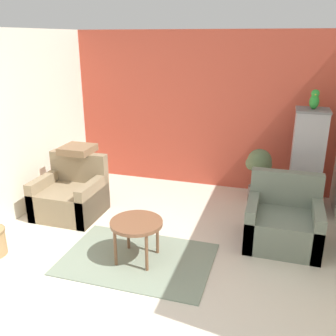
{
  "coord_description": "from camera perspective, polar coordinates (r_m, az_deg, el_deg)",
  "views": [
    {
      "loc": [
        1.27,
        -2.38,
        2.42
      ],
      "look_at": [
        0.0,
        1.79,
        0.88
      ],
      "focal_mm": 40.0,
      "sensor_mm": 36.0,
      "label": 1
    }
  ],
  "objects": [
    {
      "name": "area_rug",
      "position": [
        4.44,
        -4.67,
        -13.63
      ],
      "size": [
        1.69,
        1.15,
        0.01
      ],
      "color": "gray",
      "rests_on": "ground_plane"
    },
    {
      "name": "wall_left",
      "position": [
        5.52,
        -22.14,
        5.9
      ],
      "size": [
        0.06,
        3.57,
        2.53
      ],
      "color": "silver",
      "rests_on": "ground_plane"
    },
    {
      "name": "potted_plant",
      "position": [
        5.8,
        13.64,
        -0.15
      ],
      "size": [
        0.4,
        0.36,
        0.84
      ],
      "color": "#66605B",
      "rests_on": "ground_plane"
    },
    {
      "name": "armchair_left",
      "position": [
        5.51,
        -14.58,
        -4.2
      ],
      "size": [
        0.87,
        0.79,
        0.84
      ],
      "color": "#8E7A5B",
      "rests_on": "ground_plane"
    },
    {
      "name": "birdcage",
      "position": [
        5.71,
        20.32,
        0.75
      ],
      "size": [
        0.56,
        0.56,
        1.48
      ],
      "color": "slate",
      "rests_on": "ground_plane"
    },
    {
      "name": "parrot",
      "position": [
        5.51,
        21.41,
        9.64
      ],
      "size": [
        0.13,
        0.23,
        0.27
      ],
      "color": "green",
      "rests_on": "birdcage"
    },
    {
      "name": "throw_pillow",
      "position": [
        5.53,
        -13.62,
        2.78
      ],
      "size": [
        0.44,
        0.44,
        0.1
      ],
      "color": "#846647",
      "rests_on": "armchair_left"
    },
    {
      "name": "armchair_right",
      "position": [
        4.82,
        17.12,
        -7.99
      ],
      "size": [
        0.87,
        0.79,
        0.84
      ],
      "color": "slate",
      "rests_on": "ground_plane"
    },
    {
      "name": "ground_plane",
      "position": [
        3.62,
        -8.96,
        -22.76
      ],
      "size": [
        20.0,
        20.0,
        0.0
      ],
      "primitive_type": "plane",
      "color": "beige",
      "rests_on": "ground"
    },
    {
      "name": "wall_back_accent",
      "position": [
        6.22,
        4.93,
        8.63
      ],
      "size": [
        4.39,
        0.06,
        2.53
      ],
      "color": "#C64C38",
      "rests_on": "ground_plane"
    },
    {
      "name": "coffee_table",
      "position": [
        4.22,
        -4.83,
        -8.76
      ],
      "size": [
        0.59,
        0.59,
        0.49
      ],
      "color": "brown",
      "rests_on": "ground_plane"
    }
  ]
}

